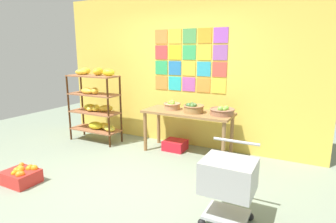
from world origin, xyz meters
TOP-DOWN VIEW (x-y plane):
  - ground at (0.00, 0.00)m, footprint 9.62×9.62m
  - back_wall_with_art at (0.00, 1.84)m, footprint 5.05×0.07m
  - banana_shelf_unit at (-1.49, 1.19)m, footprint 1.02×0.44m
  - display_table at (0.35, 1.40)m, footprint 1.53×0.60m
  - fruit_basket_centre at (0.47, 1.36)m, footprint 0.34×0.34m
  - fruit_basket_back_left at (0.03, 1.44)m, footprint 0.30×0.30m
  - fruit_basket_right at (0.94, 1.42)m, footprint 0.40×0.40m
  - produce_crate_under_table at (0.10, 1.44)m, footprint 0.38×0.33m
  - orange_crate_foreground at (-1.15, -0.67)m, footprint 0.43×0.36m
  - shopping_cart at (1.52, -0.26)m, footprint 0.51×0.48m

SIDE VIEW (x-z plane):
  - ground at x=0.00m, z-range 0.00..0.00m
  - produce_crate_under_table at x=0.10m, z-range 0.00..0.17m
  - orange_crate_foreground at x=-1.15m, z-range -0.01..0.23m
  - shopping_cart at x=1.52m, z-range 0.08..0.90m
  - display_table at x=0.35m, z-range 0.27..1.00m
  - banana_shelf_unit at x=-1.49m, z-range 0.04..1.47m
  - fruit_basket_right at x=0.94m, z-range 0.72..0.88m
  - fruit_basket_back_left at x=0.03m, z-range 0.73..0.89m
  - fruit_basket_centre at x=0.47m, z-range 0.73..0.90m
  - back_wall_with_art at x=0.00m, z-range 0.00..2.76m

